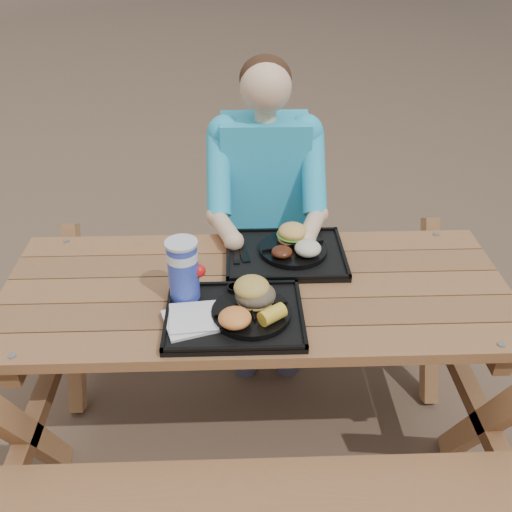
{
  "coord_description": "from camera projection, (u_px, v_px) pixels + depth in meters",
  "views": [
    {
      "loc": [
        -0.06,
        -1.64,
        1.94
      ],
      "look_at": [
        0.0,
        0.0,
        0.88
      ],
      "focal_mm": 40.0,
      "sensor_mm": 36.0,
      "label": 1
    }
  ],
  "objects": [
    {
      "name": "plate_far",
      "position": [
        293.0,
        249.0,
        2.18
      ],
      "size": [
        0.26,
        0.26,
        0.02
      ],
      "primitive_type": "cylinder",
      "color": "black",
      "rests_on": "tray_far"
    },
    {
      "name": "picnic_table",
      "position": [
        256.0,
        364.0,
        2.23
      ],
      "size": [
        1.8,
        1.49,
        0.75
      ],
      "primitive_type": null,
      "color": "#999999",
      "rests_on": "ground"
    },
    {
      "name": "tray_far",
      "position": [
        285.0,
        255.0,
        2.18
      ],
      "size": [
        0.45,
        0.35,
        0.02
      ],
      "primitive_type": "cube",
      "color": "black",
      "rests_on": "picnic_table"
    },
    {
      "name": "diner",
      "position": [
        264.0,
        222.0,
        2.64
      ],
      "size": [
        0.48,
        0.84,
        1.28
      ],
      "primitive_type": null,
      "color": "#1B8DC0",
      "rests_on": "ground"
    },
    {
      "name": "tray_near",
      "position": [
        234.0,
        317.0,
        1.87
      ],
      "size": [
        0.45,
        0.35,
        0.02
      ],
      "primitive_type": "cube",
      "color": "black",
      "rests_on": "picnic_table"
    },
    {
      "name": "condiment_bbq",
      "position": [
        234.0,
        290.0,
        1.95
      ],
      "size": [
        0.05,
        0.05,
        0.03
      ],
      "primitive_type": "cylinder",
      "color": "black",
      "rests_on": "tray_near"
    },
    {
      "name": "mac_cheese",
      "position": [
        235.0,
        318.0,
        1.77
      ],
      "size": [
        0.1,
        0.1,
        0.05
      ],
      "primitive_type": "ellipsoid",
      "color": "orange",
      "rests_on": "plate_near"
    },
    {
      "name": "corn_cob",
      "position": [
        272.0,
        315.0,
        1.79
      ],
      "size": [
        0.12,
        0.12,
        0.05
      ],
      "primitive_type": null,
      "rotation": [
        0.0,
        0.0,
        0.64
      ],
      "color": "gold",
      "rests_on": "plate_near"
    },
    {
      "name": "condiment_mustard",
      "position": [
        249.0,
        288.0,
        1.96
      ],
      "size": [
        0.04,
        0.04,
        0.03
      ],
      "primitive_type": "cylinder",
      "color": "gold",
      "rests_on": "tray_near"
    },
    {
      "name": "sandwich",
      "position": [
        255.0,
        285.0,
        1.85
      ],
      "size": [
        0.13,
        0.13,
        0.13
      ],
      "primitive_type": null,
      "color": "gold",
      "rests_on": "plate_near"
    },
    {
      "name": "plate_near",
      "position": [
        251.0,
        313.0,
        1.85
      ],
      "size": [
        0.26,
        0.26,
        0.02
      ],
      "primitive_type": "cylinder",
      "color": "black",
      "rests_on": "tray_near"
    },
    {
      "name": "cutlery_far",
      "position": [
        243.0,
        251.0,
        2.18
      ],
      "size": [
        0.06,
        0.17,
        0.01
      ],
      "primitive_type": "cube",
      "rotation": [
        0.0,
        0.0,
        0.17
      ],
      "color": "black",
      "rests_on": "tray_far"
    },
    {
      "name": "baked_beans",
      "position": [
        282.0,
        252.0,
        2.11
      ],
      "size": [
        0.08,
        0.08,
        0.04
      ],
      "primitive_type": "ellipsoid",
      "color": "#4A1D0E",
      "rests_on": "plate_far"
    },
    {
      "name": "napkin_stack",
      "position": [
        190.0,
        320.0,
        1.82
      ],
      "size": [
        0.2,
        0.2,
        0.02
      ],
      "primitive_type": "cube",
      "rotation": [
        0.0,
        0.0,
        0.31
      ],
      "color": "silver",
      "rests_on": "tray_near"
    },
    {
      "name": "burger",
      "position": [
        293.0,
        228.0,
        2.19
      ],
      "size": [
        0.11,
        0.11,
        0.1
      ],
      "primitive_type": null,
      "color": "#E2A54F",
      "rests_on": "plate_far"
    },
    {
      "name": "soda_cup",
      "position": [
        183.0,
        271.0,
        1.89
      ],
      "size": [
        0.1,
        0.1,
        0.21
      ],
      "primitive_type": "cylinder",
      "color": "#152BA2",
      "rests_on": "tray_near"
    },
    {
      "name": "ground",
      "position": [
        256.0,
        429.0,
        2.43
      ],
      "size": [
        60.0,
        60.0,
        0.0
      ],
      "primitive_type": "plane",
      "color": "#999999",
      "rests_on": "ground"
    },
    {
      "name": "potato_salad",
      "position": [
        308.0,
        248.0,
        2.11
      ],
      "size": [
        0.1,
        0.1,
        0.06
      ],
      "primitive_type": "ellipsoid",
      "color": "beige",
      "rests_on": "plate_far"
    }
  ]
}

